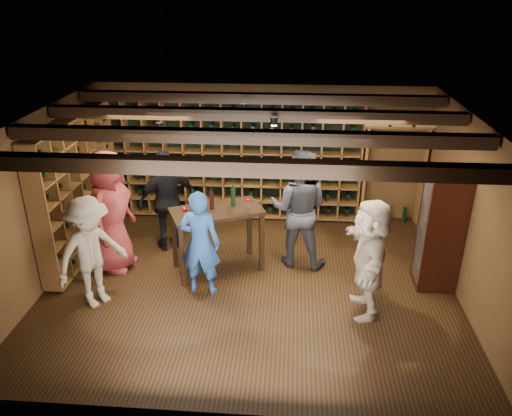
# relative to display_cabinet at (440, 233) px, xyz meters

# --- Properties ---
(ground) EXTENTS (6.00, 6.00, 0.00)m
(ground) POSITION_rel_display_cabinet_xyz_m (-2.71, -0.20, -0.86)
(ground) COLOR black
(ground) RESTS_ON ground
(room_shell) EXTENTS (6.00, 6.00, 6.00)m
(room_shell) POSITION_rel_display_cabinet_xyz_m (-2.71, -0.15, 1.56)
(room_shell) COLOR brown
(room_shell) RESTS_ON ground
(wine_rack_back) EXTENTS (4.65, 0.30, 2.20)m
(wine_rack_back) POSITION_rel_display_cabinet_xyz_m (-3.24, 2.13, 0.29)
(wine_rack_back) COLOR brown
(wine_rack_back) RESTS_ON ground
(wine_rack_left) EXTENTS (0.30, 2.65, 2.20)m
(wine_rack_left) POSITION_rel_display_cabinet_xyz_m (-5.54, 0.62, 0.29)
(wine_rack_left) COLOR brown
(wine_rack_left) RESTS_ON ground
(crate_shelf) EXTENTS (1.20, 0.32, 2.07)m
(crate_shelf) POSITION_rel_display_cabinet_xyz_m (-0.31, 2.12, 0.71)
(crate_shelf) COLOR brown
(crate_shelf) RESTS_ON ground
(display_cabinet) EXTENTS (0.55, 0.50, 1.75)m
(display_cabinet) POSITION_rel_display_cabinet_xyz_m (0.00, 0.00, 0.00)
(display_cabinet) COLOR black
(display_cabinet) RESTS_ON ground
(man_blue_shirt) EXTENTS (0.60, 0.42, 1.58)m
(man_blue_shirt) POSITION_rel_display_cabinet_xyz_m (-3.40, -0.45, -0.07)
(man_blue_shirt) COLOR navy
(man_blue_shirt) RESTS_ON ground
(man_grey_suit) EXTENTS (1.03, 0.87, 1.90)m
(man_grey_suit) POSITION_rel_display_cabinet_xyz_m (-2.02, 0.48, 0.09)
(man_grey_suit) COLOR black
(man_grey_suit) RESTS_ON ground
(guest_red_floral) EXTENTS (0.75, 1.02, 1.93)m
(guest_red_floral) POSITION_rel_display_cabinet_xyz_m (-4.86, 0.12, 0.11)
(guest_red_floral) COLOR maroon
(guest_red_floral) RESTS_ON ground
(guest_woman_black) EXTENTS (1.08, 0.90, 1.72)m
(guest_woman_black) POSITION_rel_display_cabinet_xyz_m (-4.16, 0.82, 0.01)
(guest_woman_black) COLOR black
(guest_woman_black) RESTS_ON ground
(guest_khaki) EXTENTS (1.10, 1.19, 1.61)m
(guest_khaki) POSITION_rel_display_cabinet_xyz_m (-4.81, -0.85, -0.05)
(guest_khaki) COLOR #807359
(guest_khaki) RESTS_ON ground
(guest_beige) EXTENTS (0.51, 1.54, 1.65)m
(guest_beige) POSITION_rel_display_cabinet_xyz_m (-1.10, -0.75, -0.03)
(guest_beige) COLOR tan
(guest_beige) RESTS_ON ground
(tasting_table) EXTENTS (1.51, 1.18, 1.30)m
(tasting_table) POSITION_rel_display_cabinet_xyz_m (-3.26, 0.19, 0.03)
(tasting_table) COLOR black
(tasting_table) RESTS_ON ground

